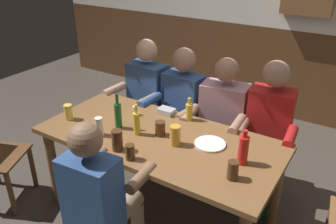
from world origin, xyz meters
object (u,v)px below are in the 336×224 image
(bottle_1, at_px, (137,123))
(pint_glass_5, at_px, (68,112))
(pint_glass_1, at_px, (175,135))
(table_candle, at_px, (135,111))
(person_0, at_px, (144,96))
(pint_glass_4, at_px, (117,140))
(person_3, at_px, (267,129))
(plate_0, at_px, (210,144))
(condiment_caddy, at_px, (166,111))
(person_1, at_px, (179,106))
(bottle_0, at_px, (243,149))
(pint_glass_3, at_px, (160,128))
(pint_glass_6, at_px, (99,127))
(bottle_3, at_px, (189,111))
(person_4, at_px, (100,193))
(pint_glass_2, at_px, (130,152))
(pint_glass_0, at_px, (233,170))
(person_2, at_px, (221,118))
(dining_table, at_px, (159,147))
(bottle_2, at_px, (118,115))

(bottle_1, height_order, pint_glass_5, bottle_1)
(pint_glass_1, bearing_deg, table_candle, 157.38)
(person_0, relative_size, pint_glass_4, 7.97)
(person_3, height_order, plate_0, person_3)
(condiment_caddy, bearing_deg, person_1, 101.34)
(pint_glass_1, bearing_deg, bottle_0, 4.23)
(pint_glass_3, xyz_separation_m, pint_glass_6, (-0.39, -0.25, 0.02))
(table_candle, relative_size, bottle_3, 0.40)
(table_candle, bearing_deg, person_4, -66.64)
(bottle_1, distance_m, pint_glass_4, 0.26)
(person_0, bearing_deg, plate_0, 153.85)
(pint_glass_2, bearing_deg, plate_0, 50.31)
(person_0, distance_m, person_3, 1.28)
(person_0, distance_m, pint_glass_3, 0.92)
(bottle_0, bearing_deg, pint_glass_6, -167.71)
(pint_glass_0, xyz_separation_m, pint_glass_2, (-0.68, -0.17, -0.01))
(person_1, height_order, pint_glass_3, person_1)
(condiment_caddy, distance_m, plate_0, 0.60)
(condiment_caddy, xyz_separation_m, pint_glass_3, (0.15, -0.33, 0.03))
(condiment_caddy, distance_m, bottle_0, 0.90)
(bottle_3, xyz_separation_m, pint_glass_3, (-0.07, -0.34, -0.02))
(person_2, distance_m, bottle_1, 0.85)
(dining_table, bearing_deg, plate_0, 14.03)
(pint_glass_0, bearing_deg, pint_glass_6, -177.82)
(person_4, xyz_separation_m, pint_glass_4, (-0.14, 0.35, 0.17))
(table_candle, xyz_separation_m, pint_glass_3, (0.37, -0.17, 0.02))
(table_candle, distance_m, bottle_0, 1.07)
(pint_glass_3, bearing_deg, bottle_1, -151.65)
(pint_glass_2, bearing_deg, person_1, 102.31)
(condiment_caddy, distance_m, pint_glass_5, 0.82)
(pint_glass_1, bearing_deg, condiment_caddy, 129.80)
(person_2, xyz_separation_m, pint_glass_5, (-1.01, -0.84, 0.15))
(person_3, xyz_separation_m, pint_glass_4, (-0.78, -0.99, 0.14))
(bottle_0, relative_size, pint_glass_2, 2.25)
(plate_0, xyz_separation_m, pint_glass_4, (-0.53, -0.42, 0.07))
(person_2, relative_size, pint_glass_5, 9.25)
(dining_table, bearing_deg, person_1, 108.01)
(person_4, bearing_deg, pint_glass_0, 30.01)
(bottle_0, xyz_separation_m, bottle_1, (-0.83, -0.07, -0.01))
(dining_table, height_order, person_4, person_4)
(bottle_2, bearing_deg, plate_0, 12.31)
(person_4, bearing_deg, dining_table, 84.98)
(person_4, relative_size, pint_glass_2, 10.66)
(person_4, distance_m, pint_glass_5, 0.94)
(bottle_1, height_order, pint_glass_6, bottle_1)
(table_candle, height_order, condiment_caddy, table_candle)
(person_0, xyz_separation_m, person_4, (0.63, -1.34, -0.03))
(person_2, relative_size, pint_glass_1, 7.95)
(table_candle, height_order, pint_glass_1, pint_glass_1)
(pint_glass_1, distance_m, pint_glass_3, 0.18)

